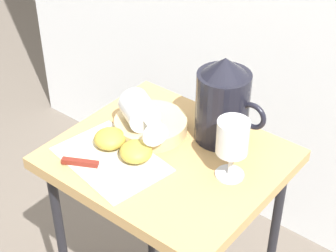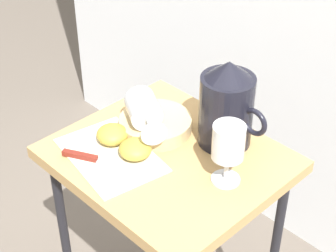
# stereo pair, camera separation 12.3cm
# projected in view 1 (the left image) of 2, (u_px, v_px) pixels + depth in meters

# --- Properties ---
(table) EXTENTS (0.50, 0.44, 0.69)m
(table) POSITION_uv_depth(u_px,v_px,m) (168.00, 180.00, 1.32)
(table) COLOR tan
(table) RESTS_ON ground_plane
(linen_napkin) EXTENTS (0.28, 0.22, 0.00)m
(linen_napkin) POSITION_uv_depth(u_px,v_px,m) (111.00, 160.00, 1.26)
(linen_napkin) COLOR beige
(linen_napkin) RESTS_ON table
(basket_tray) EXTENTS (0.18, 0.18, 0.03)m
(basket_tray) POSITION_uv_depth(u_px,v_px,m) (151.00, 125.00, 1.34)
(basket_tray) COLOR tan
(basket_tray) RESTS_ON table
(pitcher) EXTENTS (0.18, 0.13, 0.21)m
(pitcher) POSITION_uv_depth(u_px,v_px,m) (223.00, 106.00, 1.28)
(pitcher) COLOR black
(pitcher) RESTS_ON table
(wine_glass_upright) EXTENTS (0.07, 0.07, 0.14)m
(wine_glass_upright) POSITION_uv_depth(u_px,v_px,m) (232.00, 141.00, 1.16)
(wine_glass_upright) COLOR silver
(wine_glass_upright) RESTS_ON table
(wine_glass_tipped_near) EXTENTS (0.16, 0.13, 0.08)m
(wine_glass_tipped_near) POSITION_uv_depth(u_px,v_px,m) (140.00, 111.00, 1.29)
(wine_glass_tipped_near) COLOR silver
(wine_glass_tipped_near) RESTS_ON basket_tray
(apple_half_left) EXTENTS (0.07, 0.07, 0.04)m
(apple_half_left) POSITION_uv_depth(u_px,v_px,m) (110.00, 139.00, 1.28)
(apple_half_left) COLOR #B29938
(apple_half_left) RESTS_ON linen_napkin
(apple_half_right) EXTENTS (0.07, 0.07, 0.04)m
(apple_half_right) POSITION_uv_depth(u_px,v_px,m) (136.00, 152.00, 1.24)
(apple_half_right) COLOR #B29938
(apple_half_right) RESTS_ON linen_napkin
(knife) EXTENTS (0.20, 0.11, 0.01)m
(knife) POSITION_uv_depth(u_px,v_px,m) (95.00, 165.00, 1.23)
(knife) COLOR silver
(knife) RESTS_ON linen_napkin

